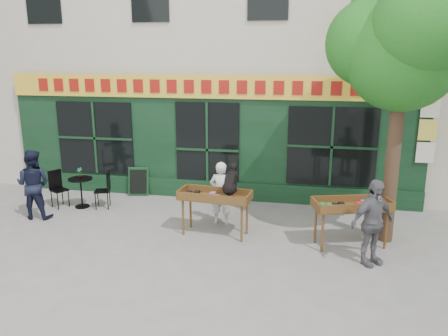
{
  "coord_description": "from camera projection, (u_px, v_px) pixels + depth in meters",
  "views": [
    {
      "loc": [
        2.62,
        -8.72,
        3.73
      ],
      "look_at": [
        0.81,
        0.5,
        1.34
      ],
      "focal_mm": 35.0,
      "sensor_mm": 36.0,
      "label": 1
    }
  ],
  "objects": [
    {
      "name": "woman",
      "position": [
        221.0,
        193.0,
        9.91
      ],
      "size": [
        0.57,
        0.4,
        1.47
      ],
      "primitive_type": "imported",
      "rotation": [
        0.0,
        0.0,
        3.04
      ],
      "color": "silver",
      "rests_on": "ground"
    },
    {
      "name": "man_right",
      "position": [
        372.0,
        223.0,
        7.94
      ],
      "size": [
        1.0,
        0.89,
        1.62
      ],
      "primitive_type": "imported",
      "rotation": [
        0.0,
        0.0,
        0.65
      ],
      "color": "#5A5A5F",
      "rests_on": "ground"
    },
    {
      "name": "bistro_chair_left",
      "position": [
        57.0,
        185.0,
        11.12
      ],
      "size": [
        0.49,
        0.49,
        0.95
      ],
      "rotation": [
        0.0,
        0.0,
        1.06
      ],
      "color": "black",
      "rests_on": "ground"
    },
    {
      "name": "book_cart_center",
      "position": [
        215.0,
        198.0,
        9.27
      ],
      "size": [
        1.56,
        0.77,
        0.99
      ],
      "rotation": [
        0.0,
        0.0,
        -0.1
      ],
      "color": "brown",
      "rests_on": "ground"
    },
    {
      "name": "chalkboard",
      "position": [
        138.0,
        181.0,
        12.04
      ],
      "size": [
        0.58,
        0.28,
        0.79
      ],
      "rotation": [
        0.0,
        0.0,
        0.17
      ],
      "color": "black",
      "rests_on": "ground"
    },
    {
      "name": "street_tree",
      "position": [
        406.0,
        37.0,
        8.21
      ],
      "size": [
        3.05,
        2.9,
        5.6
      ],
      "color": "#382619",
      "rests_on": "ground"
    },
    {
      "name": "bistro_table",
      "position": [
        81.0,
        187.0,
        11.06
      ],
      "size": [
        0.6,
        0.6,
        0.76
      ],
      "color": "black",
      "rests_on": "ground"
    },
    {
      "name": "building",
      "position": [
        232.0,
        18.0,
        14.15
      ],
      "size": [
        14.0,
        7.26,
        10.0
      ],
      "color": "beige",
      "rests_on": "ground"
    },
    {
      "name": "bistro_chair_right",
      "position": [
        106.0,
        187.0,
        11.0
      ],
      "size": [
        0.45,
        0.45,
        0.95
      ],
      "rotation": [
        0.0,
        0.0,
        -1.29
      ],
      "color": "black",
      "rests_on": "ground"
    },
    {
      "name": "book_cart_right",
      "position": [
        352.0,
        207.0,
        8.7
      ],
      "size": [
        1.62,
        1.03,
        0.99
      ],
      "rotation": [
        0.0,
        0.0,
        0.3
      ],
      "color": "brown",
      "rests_on": "ground"
    },
    {
      "name": "potted_plant",
      "position": [
        80.0,
        173.0,
        10.97
      ],
      "size": [
        0.17,
        0.13,
        0.28
      ],
      "primitive_type": "imported",
      "rotation": [
        0.0,
        0.0,
        -0.24
      ],
      "color": "gray",
      "rests_on": "bistro_table"
    },
    {
      "name": "ground",
      "position": [
        184.0,
        230.0,
        9.7
      ],
      "size": [
        80.0,
        80.0,
        0.0
      ],
      "primitive_type": "plane",
      "color": "slate",
      "rests_on": "ground"
    },
    {
      "name": "man_left",
      "position": [
        33.0,
        184.0,
        10.26
      ],
      "size": [
        0.87,
        0.71,
        1.66
      ],
      "primitive_type": "imported",
      "rotation": [
        0.0,
        0.0,
        3.25
      ],
      "color": "black",
      "rests_on": "ground"
    },
    {
      "name": "dog",
      "position": [
        231.0,
        178.0,
        9.04
      ],
      "size": [
        0.4,
        0.63,
        0.6
      ],
      "primitive_type": null,
      "rotation": [
        0.0,
        0.0,
        -0.1
      ],
      "color": "black",
      "rests_on": "book_cart_center"
    }
  ]
}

